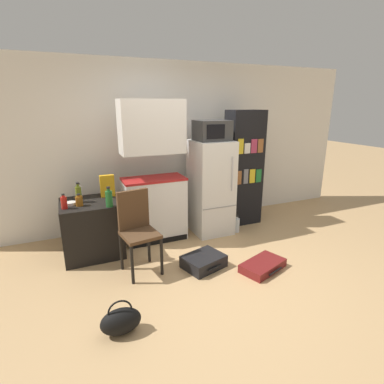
{
  "coord_description": "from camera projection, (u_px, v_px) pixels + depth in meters",
  "views": [
    {
      "loc": [
        -1.63,
        -2.69,
        1.96
      ],
      "look_at": [
        -0.12,
        0.85,
        0.83
      ],
      "focal_mm": 28.0,
      "sensor_mm": 36.0,
      "label": 1
    }
  ],
  "objects": [
    {
      "name": "refrigerator",
      "position": [
        211.0,
        187.0,
        4.62
      ],
      "size": [
        0.57,
        0.63,
        1.44
      ],
      "color": "silver",
      "rests_on": "ground_plane"
    },
    {
      "name": "bottle_milk_white",
      "position": [
        79.0,
        191.0,
        4.09
      ],
      "size": [
        0.08,
        0.08,
        0.19
      ],
      "color": "white",
      "rests_on": "side_table"
    },
    {
      "name": "side_table",
      "position": [
        92.0,
        228.0,
        4.0
      ],
      "size": [
        0.74,
        0.71,
        0.73
      ],
      "color": "black",
      "rests_on": "ground_plane"
    },
    {
      "name": "bottle_olive_oil",
      "position": [
        79.0,
        194.0,
        3.85
      ],
      "size": [
        0.07,
        0.07,
        0.27
      ],
      "color": "#566619",
      "rests_on": "side_table"
    },
    {
      "name": "bookshelf",
      "position": [
        243.0,
        169.0,
        4.93
      ],
      "size": [
        0.58,
        0.35,
        1.87
      ],
      "color": "black",
      "rests_on": "ground_plane"
    },
    {
      "name": "chair",
      "position": [
        137.0,
        224.0,
        3.55
      ],
      "size": [
        0.46,
        0.46,
        0.99
      ],
      "rotation": [
        0.0,
        0.0,
        0.16
      ],
      "color": "black",
      "rests_on": "ground_plane"
    },
    {
      "name": "wall_back",
      "position": [
        183.0,
        145.0,
        5.01
      ],
      "size": [
        6.4,
        0.1,
        2.61
      ],
      "color": "white",
      "rests_on": "ground_plane"
    },
    {
      "name": "kitchen_hutch",
      "position": [
        154.0,
        178.0,
        4.3
      ],
      "size": [
        0.89,
        0.46,
        2.03
      ],
      "color": "white",
      "rests_on": "ground_plane"
    },
    {
      "name": "bottle_green_tall",
      "position": [
        109.0,
        198.0,
        3.69
      ],
      "size": [
        0.09,
        0.09,
        0.25
      ],
      "color": "#1E6028",
      "rests_on": "side_table"
    },
    {
      "name": "bottle_ketchup_red",
      "position": [
        64.0,
        202.0,
        3.62
      ],
      "size": [
        0.07,
        0.07,
        0.19
      ],
      "color": "#AD1914",
      "rests_on": "side_table"
    },
    {
      "name": "handbag",
      "position": [
        121.0,
        321.0,
        2.63
      ],
      "size": [
        0.36,
        0.2,
        0.33
      ],
      "color": "black",
      "rests_on": "ground_plane"
    },
    {
      "name": "bottle_amber_beer",
      "position": [
        79.0,
        201.0,
        3.73
      ],
      "size": [
        0.09,
        0.09,
        0.15
      ],
      "color": "brown",
      "rests_on": "side_table"
    },
    {
      "name": "water_bottle_front",
      "position": [
        237.0,
        225.0,
        4.74
      ],
      "size": [
        0.09,
        0.09,
        0.28
      ],
      "color": "silver",
      "rests_on": "ground_plane"
    },
    {
      "name": "suitcase_large_flat",
      "position": [
        263.0,
        266.0,
        3.68
      ],
      "size": [
        0.65,
        0.5,
        0.1
      ],
      "rotation": [
        0.0,
        0.0,
        0.34
      ],
      "color": "maroon",
      "rests_on": "ground_plane"
    },
    {
      "name": "suitcase_small_flat",
      "position": [
        204.0,
        261.0,
        3.73
      ],
      "size": [
        0.57,
        0.5,
        0.15
      ],
      "rotation": [
        0.0,
        0.0,
        0.29
      ],
      "color": "black",
      "rests_on": "ground_plane"
    },
    {
      "name": "ground_plane",
      "position": [
        230.0,
        276.0,
        3.54
      ],
      "size": [
        24.0,
        24.0,
        0.0
      ],
      "primitive_type": "plane",
      "color": "tan"
    },
    {
      "name": "bowl",
      "position": [
        71.0,
        203.0,
        3.78
      ],
      "size": [
        0.13,
        0.13,
        0.04
      ],
      "color": "silver",
      "rests_on": "side_table"
    },
    {
      "name": "microwave",
      "position": [
        212.0,
        130.0,
        4.38
      ],
      "size": [
        0.48,
        0.42,
        0.29
      ],
      "color": "#333333",
      "rests_on": "refrigerator"
    },
    {
      "name": "cereal_box",
      "position": [
        107.0,
        186.0,
        4.09
      ],
      "size": [
        0.19,
        0.07,
        0.3
      ],
      "color": "gold",
      "rests_on": "side_table"
    }
  ]
}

